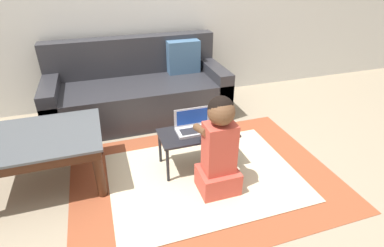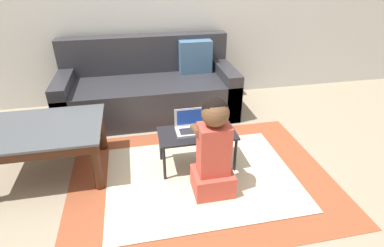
% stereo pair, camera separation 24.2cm
% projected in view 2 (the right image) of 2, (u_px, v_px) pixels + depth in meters
% --- Properties ---
extents(ground_plane, '(16.00, 16.00, 0.00)m').
position_uv_depth(ground_plane, '(192.00, 175.00, 2.47)').
color(ground_plane, gray).
extents(area_rug, '(2.08, 1.53, 0.01)m').
position_uv_depth(area_rug, '(201.00, 177.00, 2.43)').
color(area_rug, '#9E4C2D').
rests_on(area_rug, ground_plane).
extents(couch, '(1.87, 0.81, 0.82)m').
position_uv_depth(couch, '(150.00, 89.00, 3.33)').
color(couch, '#2D2D33').
rests_on(couch, ground_plane).
extents(coffee_table, '(0.89, 0.67, 0.43)m').
position_uv_depth(coffee_table, '(44.00, 135.00, 2.32)').
color(coffee_table, '#4C5156').
rests_on(coffee_table, ground_plane).
extents(laptop_desk, '(0.63, 0.32, 0.33)m').
position_uv_depth(laptop_desk, '(197.00, 137.00, 2.44)').
color(laptop_desk, black).
rests_on(laptop_desk, ground_plane).
extents(laptop, '(0.31, 0.17, 0.18)m').
position_uv_depth(laptop, '(194.00, 127.00, 2.43)').
color(laptop, silver).
rests_on(laptop, laptop_desk).
extents(computer_mouse, '(0.07, 0.11, 0.04)m').
position_uv_depth(computer_mouse, '(223.00, 129.00, 2.43)').
color(computer_mouse, silver).
rests_on(computer_mouse, laptop_desk).
extents(person_seated, '(0.29, 0.35, 0.78)m').
position_uv_depth(person_seated, '(214.00, 150.00, 2.11)').
color(person_seated, '#CC4C3D').
rests_on(person_seated, ground_plane).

